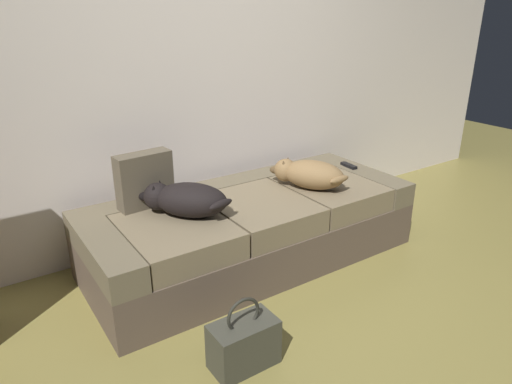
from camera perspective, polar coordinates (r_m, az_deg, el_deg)
The scene contains 8 objects.
ground_plane at distance 2.55m, azimuth 14.31°, elevation -18.31°, with size 10.00×10.00×0.00m, color olive.
back_wall at distance 3.35m, azimuth -6.73°, elevation 17.99°, with size 6.40×0.10×2.80m, color silver.
couch at distance 3.13m, azimuth -0.52°, elevation -4.48°, with size 2.17×0.89×0.46m.
dog_dark at distance 2.77m, azimuth -8.68°, elevation -0.88°, with size 0.49×0.50×0.20m.
dog_tan at distance 3.18m, azimuth 6.43°, elevation 2.22°, with size 0.43×0.53×0.19m.
tv_remote at distance 3.67m, azimuth 11.26°, elevation 3.19°, with size 0.04×0.15×0.02m, color black.
throw_pillow at distance 2.92m, azimuth -13.47°, elevation 1.44°, with size 0.34×0.12×0.34m, color brown.
handbag at distance 2.33m, azimuth -1.52°, elevation -18.00°, with size 0.32×0.18×0.38m.
Camera 1 is at (-1.55, -1.22, 1.62)m, focal length 32.73 mm.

